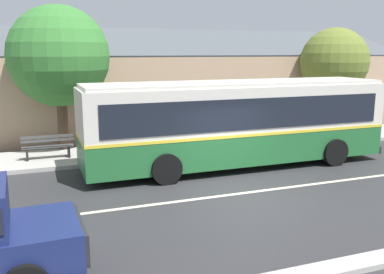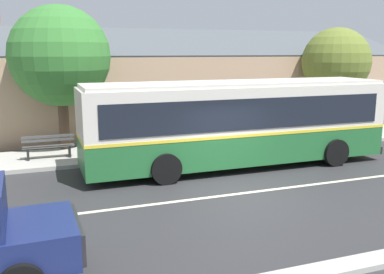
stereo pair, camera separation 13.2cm
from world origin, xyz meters
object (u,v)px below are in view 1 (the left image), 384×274
(bench_down_street, at_px, (148,142))
(street_tree_primary, at_px, (335,64))
(street_tree_secondary, at_px, (62,59))
(transit_bus, at_px, (237,121))
(bench_by_building, at_px, (48,148))

(bench_down_street, bearing_deg, street_tree_primary, 9.22)
(street_tree_secondary, bearing_deg, transit_bus, -38.40)
(street_tree_secondary, bearing_deg, bench_down_street, -31.18)
(transit_bus, xyz_separation_m, street_tree_primary, (7.63, 4.33, 1.87))
(bench_by_building, distance_m, street_tree_secondary, 3.72)
(bench_by_building, relative_size, street_tree_secondary, 0.31)
(bench_down_street, xyz_separation_m, street_tree_secondary, (-3.02, 1.83, 3.28))
(transit_bus, bearing_deg, street_tree_secondary, 141.60)
(transit_bus, height_order, street_tree_primary, street_tree_primary)
(bench_down_street, xyz_separation_m, street_tree_primary, (10.27, 1.67, 2.96))
(bench_by_building, relative_size, bench_down_street, 1.13)
(transit_bus, distance_m, bench_down_street, 3.91)
(street_tree_primary, bearing_deg, bench_down_street, -170.78)
(bench_by_building, distance_m, bench_down_street, 3.82)
(street_tree_primary, bearing_deg, bench_by_building, -174.15)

